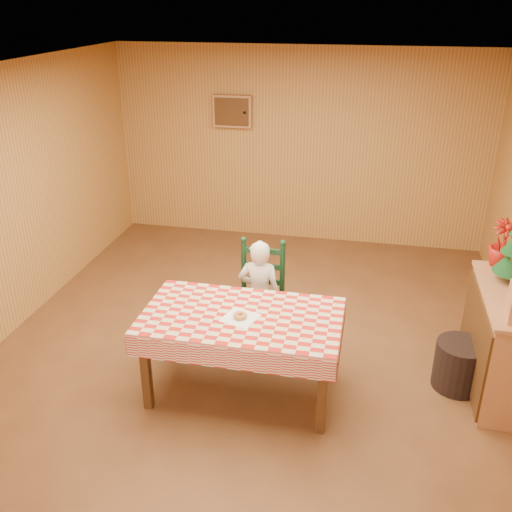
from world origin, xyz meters
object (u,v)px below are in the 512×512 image
at_px(shelf_unit, 505,342).
at_px(storage_bin, 459,365).
at_px(dining_table, 242,323).
at_px(ladder_chair, 260,298).
at_px(seated_child, 259,295).

xyz_separation_m(shelf_unit, storage_bin, (-0.35, -0.06, -0.25)).
height_order(dining_table, shelf_unit, shelf_unit).
relative_size(ladder_chair, storage_bin, 2.48).
xyz_separation_m(seated_child, storage_bin, (1.84, -0.27, -0.34)).
bearing_deg(ladder_chair, dining_table, -90.00).
relative_size(seated_child, storage_bin, 2.58).
height_order(ladder_chair, shelf_unit, ladder_chair).
distance_m(seated_child, shelf_unit, 2.20).
xyz_separation_m(ladder_chair, seated_child, (-0.00, -0.06, 0.06)).
bearing_deg(seated_child, storage_bin, 171.74).
distance_m(dining_table, storage_bin, 1.96).
xyz_separation_m(dining_table, ladder_chair, (0.00, 0.79, -0.18)).
relative_size(ladder_chair, shelf_unit, 0.87).
xyz_separation_m(seated_child, shelf_unit, (2.19, -0.20, -0.10)).
distance_m(dining_table, seated_child, 0.74).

